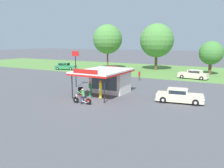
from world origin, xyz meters
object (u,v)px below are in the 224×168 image
at_px(gas_pump_offside, 101,90).
at_px(parked_car_back_row_left, 114,71).
at_px(bystander_admiring_sedan, 96,75).
at_px(bystander_strolling_foreground, 139,75).
at_px(roadside_pole_sign, 76,63).
at_px(parked_car_back_row_centre_right, 65,66).
at_px(parked_car_back_row_right, 193,75).
at_px(spare_tire_stack, 81,90).
at_px(featured_classic_sedan, 179,96).
at_px(motorcycle_with_rider, 82,98).
at_px(gas_pump_nearside, 90,90).

xyz_separation_m(gas_pump_offside, parked_car_back_row_left, (-7.63, 17.36, -0.23)).
bearing_deg(bystander_admiring_sedan, bystander_strolling_foreground, 25.36).
bearing_deg(roadside_pole_sign, parked_car_back_row_left, 94.72).
distance_m(parked_car_back_row_centre_right, parked_car_back_row_right, 27.84).
height_order(parked_car_back_row_right, parked_car_back_row_left, parked_car_back_row_left).
height_order(parked_car_back_row_right, spare_tire_stack, parked_car_back_row_right).
relative_size(parked_car_back_row_centre_right, roadside_pole_sign, 1.06).
bearing_deg(bystander_strolling_foreground, featured_classic_sedan, -51.07).
xyz_separation_m(motorcycle_with_rider, featured_classic_sedan, (8.48, 5.29, 0.01)).
height_order(motorcycle_with_rider, parked_car_back_row_left, motorcycle_with_rider).
relative_size(parked_car_back_row_left, bystander_strolling_foreground, 3.36).
distance_m(parked_car_back_row_left, spare_tire_stack, 16.72).
relative_size(bystander_strolling_foreground, spare_tire_stack, 2.22).
bearing_deg(roadside_pole_sign, parked_car_back_row_centre_right, 134.10).
distance_m(gas_pump_offside, featured_classic_sedan, 8.41).
relative_size(gas_pump_nearside, gas_pump_offside, 0.90).
distance_m(bystander_admiring_sedan, spare_tire_stack, 9.91).
bearing_deg(bystander_admiring_sedan, gas_pump_offside, -54.87).
bearing_deg(featured_classic_sedan, parked_car_back_row_centre_right, 150.22).
bearing_deg(parked_car_back_row_left, spare_tire_stack, -75.99).
xyz_separation_m(parked_car_back_row_right, bystander_admiring_sedan, (-13.97, -9.04, 0.08)).
bearing_deg(featured_classic_sedan, gas_pump_nearside, -165.18).
relative_size(parked_car_back_row_right, bystander_admiring_sedan, 3.40).
distance_m(bystander_strolling_foreground, roadside_pole_sign, 11.21).
height_order(gas_pump_nearside, motorcycle_with_rider, gas_pump_nearside).
bearing_deg(spare_tire_stack, parked_car_back_row_right, 60.58).
bearing_deg(gas_pump_nearside, parked_car_back_row_right, 67.35).
bearing_deg(gas_pump_nearside, bystander_admiring_sedan, 119.65).
height_order(bystander_strolling_foreground, roadside_pole_sign, roadside_pole_sign).
distance_m(parked_car_back_row_centre_right, roadside_pole_sign, 21.14).
height_order(featured_classic_sedan, parked_car_back_row_right, parked_car_back_row_right).
xyz_separation_m(gas_pump_offside, parked_car_back_row_right, (6.70, 19.37, -0.22)).
distance_m(bystander_strolling_foreground, spare_tire_stack, 12.59).
height_order(gas_pump_offside, roadside_pole_sign, roadside_pole_sign).
distance_m(motorcycle_with_rider, parked_car_back_row_left, 21.40).
bearing_deg(gas_pump_offside, spare_tire_stack, 162.44).
height_order(parked_car_back_row_left, bystander_admiring_sedan, parked_car_back_row_left).
relative_size(parked_car_back_row_right, spare_tire_stack, 7.14).
bearing_deg(gas_pump_offside, parked_car_back_row_right, 70.92).
bearing_deg(bystander_strolling_foreground, roadside_pole_sign, -121.79).
relative_size(parked_car_back_row_centre_right, bystander_strolling_foreground, 3.29).
relative_size(motorcycle_with_rider, parked_car_back_row_left, 0.40).
bearing_deg(featured_classic_sedan, spare_tire_stack, -173.34).
bearing_deg(parked_car_back_row_right, spare_tire_stack, -119.42).
bearing_deg(parked_car_back_row_right, parked_car_back_row_centre_right, -179.61).
height_order(motorcycle_with_rider, parked_car_back_row_right, motorcycle_with_rider).
relative_size(motorcycle_with_rider, bystander_admiring_sedan, 1.42).
bearing_deg(featured_classic_sedan, motorcycle_with_rider, -148.04).
bearing_deg(motorcycle_with_rider, parked_car_back_row_right, 72.13).
bearing_deg(gas_pump_offside, bystander_admiring_sedan, 125.13).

